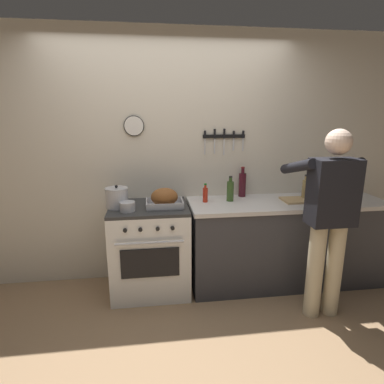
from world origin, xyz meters
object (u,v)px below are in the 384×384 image
(person_cook, at_px, (329,213))
(stove, at_px, (150,249))
(bottle_wine_red, at_px, (242,184))
(saucepan, at_px, (127,206))
(bottle_olive_oil, at_px, (230,191))
(bottle_vinegar, at_px, (305,189))
(bottle_hot_sauce, at_px, (205,194))
(cutting_board, at_px, (300,200))
(roasting_pan, at_px, (164,198))
(stock_pot, at_px, (117,198))

(person_cook, bearing_deg, stove, 66.23)
(stove, height_order, bottle_wine_red, bottle_wine_red)
(saucepan, xyz_separation_m, bottle_olive_oil, (1.02, 0.21, 0.06))
(saucepan, relative_size, bottle_vinegar, 0.55)
(bottle_hot_sauce, bearing_deg, bottle_wine_red, 21.37)
(stove, distance_m, cutting_board, 1.61)
(roasting_pan, height_order, bottle_vinegar, bottle_vinegar)
(cutting_board, xyz_separation_m, bottle_vinegar, (0.08, 0.06, 0.10))
(person_cook, height_order, cutting_board, person_cook)
(person_cook, xyz_separation_m, bottle_vinegar, (0.10, 0.63, 0.06))
(stove, bearing_deg, bottle_olive_oil, 5.23)
(bottle_olive_oil, bearing_deg, saucepan, -168.25)
(stove, bearing_deg, bottle_hot_sauce, 6.94)
(saucepan, distance_m, bottle_wine_red, 1.26)
(stove, height_order, roasting_pan, roasting_pan)
(stove, bearing_deg, bottle_wine_red, 13.38)
(bottle_vinegar, bearing_deg, saucepan, -174.42)
(roasting_pan, bearing_deg, bottle_hot_sauce, 16.19)
(bottle_hot_sauce, distance_m, bottle_wine_red, 0.47)
(stove, bearing_deg, person_cook, -21.25)
(stove, distance_m, bottle_olive_oil, 1.00)
(stock_pot, relative_size, cutting_board, 0.61)
(stock_pot, relative_size, bottle_hot_sauce, 1.15)
(bottle_olive_oil, xyz_separation_m, bottle_wine_red, (0.17, 0.16, 0.03))
(stock_pot, bearing_deg, cutting_board, -0.49)
(bottle_hot_sauce, relative_size, bottle_vinegar, 0.74)
(stock_pot, height_order, bottle_olive_oil, bottle_olive_oil)
(cutting_board, height_order, bottle_wine_red, bottle_wine_red)
(bottle_vinegar, bearing_deg, roasting_pan, -176.40)
(roasting_pan, relative_size, bottle_vinegar, 1.35)
(bottle_hot_sauce, xyz_separation_m, bottle_olive_oil, (0.26, 0.01, 0.03))
(bottle_vinegar, bearing_deg, person_cook, -98.76)
(stock_pot, distance_m, bottle_olive_oil, 1.13)
(person_cook, distance_m, bottle_olive_oil, 0.97)
(cutting_board, height_order, bottle_vinegar, bottle_vinegar)
(person_cook, relative_size, bottle_vinegar, 6.37)
(stove, bearing_deg, bottle_vinegar, 1.43)
(saucepan, bearing_deg, stock_pot, 128.28)
(cutting_board, xyz_separation_m, bottle_hot_sauce, (-0.97, 0.09, 0.07))
(roasting_pan, height_order, bottle_hot_sauce, bottle_hot_sauce)
(person_cook, bearing_deg, bottle_vinegar, -11.29)
(saucepan, relative_size, cutting_board, 0.40)
(person_cook, relative_size, stock_pot, 7.55)
(person_cook, height_order, saucepan, person_cook)
(cutting_board, bearing_deg, person_cook, -91.76)
(stock_pot, height_order, bottle_hot_sauce, stock_pot)
(cutting_board, bearing_deg, bottle_hot_sauce, 174.64)
(bottle_wine_red, bearing_deg, bottle_hot_sauce, -158.63)
(stove, height_order, saucepan, saucepan)
(saucepan, relative_size, bottle_olive_oil, 0.55)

